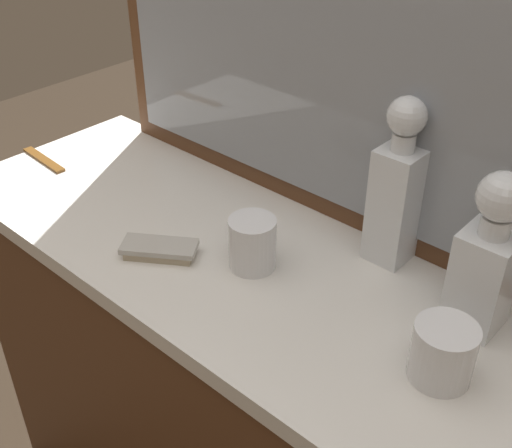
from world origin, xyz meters
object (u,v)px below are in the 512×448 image
(crystal_tumbler_far_right, at_px, (442,355))
(tortoiseshell_comb, at_px, (44,160))
(crystal_decanter_front, at_px, (396,198))
(silver_brush_front, at_px, (160,249))
(crystal_decanter_rear, at_px, (485,268))
(crystal_tumbler_far_left, at_px, (251,245))

(crystal_tumbler_far_right, height_order, tortoiseshell_comb, crystal_tumbler_far_right)
(crystal_decanter_front, xyz_separation_m, silver_brush_front, (-0.30, -0.27, -0.11))
(crystal_decanter_rear, bearing_deg, crystal_decanter_front, 162.69)
(crystal_decanter_front, height_order, crystal_tumbler_far_right, crystal_decanter_front)
(tortoiseshell_comb, bearing_deg, crystal_decanter_rear, 8.93)
(crystal_tumbler_far_left, xyz_separation_m, tortoiseshell_comb, (-0.59, -0.03, -0.04))
(crystal_decanter_rear, distance_m, crystal_tumbler_far_right, 0.15)
(crystal_tumbler_far_right, relative_size, tortoiseshell_comb, 0.58)
(silver_brush_front, bearing_deg, crystal_tumbler_far_left, 32.74)
(crystal_decanter_front, relative_size, crystal_tumbler_far_right, 3.37)
(crystal_tumbler_far_left, distance_m, tortoiseshell_comb, 0.60)
(crystal_decanter_rear, xyz_separation_m, crystal_decanter_front, (-0.19, 0.06, 0.02))
(crystal_tumbler_far_right, relative_size, silver_brush_front, 0.63)
(crystal_decanter_rear, xyz_separation_m, crystal_tumbler_far_left, (-0.35, -0.12, -0.06))
(crystal_decanter_rear, bearing_deg, tortoiseshell_comb, -171.07)
(crystal_tumbler_far_left, bearing_deg, crystal_decanter_rear, 18.90)
(crystal_tumbler_far_left, bearing_deg, tortoiseshell_comb, -177.21)
(crystal_tumbler_far_left, bearing_deg, silver_brush_front, -147.26)
(crystal_decanter_rear, distance_m, tortoiseshell_comb, 0.96)
(crystal_decanter_front, relative_size, tortoiseshell_comb, 1.97)
(crystal_tumbler_far_right, xyz_separation_m, crystal_tumbler_far_left, (-0.36, 0.01, 0.00))
(crystal_tumbler_far_left, relative_size, silver_brush_front, 0.66)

